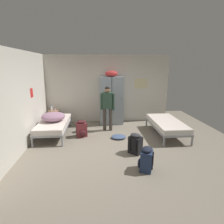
% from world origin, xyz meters
% --- Properties ---
extents(ground_plane, '(7.73, 7.73, 0.00)m').
position_xyz_m(ground_plane, '(0.00, 0.00, 0.00)').
color(ground_plane, gray).
extents(room_backdrop, '(4.95, 4.86, 2.67)m').
position_xyz_m(room_backdrop, '(-1.20, 1.24, 1.33)').
color(room_backdrop, beige).
rests_on(room_backdrop, ground_plane).
extents(locker_bank, '(0.90, 0.55, 2.07)m').
position_xyz_m(locker_bank, '(0.13, 2.12, 0.97)').
color(locker_bank, '#8C99A3').
rests_on(locker_bank, ground_plane).
extents(shelf_unit, '(0.38, 0.30, 0.57)m').
position_xyz_m(shelf_unit, '(-2.11, 2.16, 0.35)').
color(shelf_unit, '#99704C').
rests_on(shelf_unit, ground_plane).
extents(bed_left_rear, '(0.90, 1.90, 0.49)m').
position_xyz_m(bed_left_rear, '(-1.86, 1.01, 0.38)').
color(bed_left_rear, gray).
rests_on(bed_left_rear, ground_plane).
extents(bed_right, '(0.90, 1.90, 0.49)m').
position_xyz_m(bed_right, '(1.86, 0.72, 0.38)').
color(bed_right, gray).
rests_on(bed_right, ground_plane).
extents(bedding_heap, '(0.76, 0.74, 0.28)m').
position_xyz_m(bedding_heap, '(-1.87, 1.02, 0.63)').
color(bedding_heap, gray).
rests_on(bedding_heap, bed_left_rear).
extents(person_traveler, '(0.49, 0.25, 1.56)m').
position_xyz_m(person_traveler, '(-0.07, 1.31, 0.94)').
color(person_traveler, '#3D3833').
rests_on(person_traveler, ground_plane).
extents(water_bottle, '(0.07, 0.07, 0.20)m').
position_xyz_m(water_bottle, '(-2.19, 2.18, 0.66)').
color(water_bottle, white).
rests_on(water_bottle, shelf_unit).
extents(lotion_bottle, '(0.06, 0.06, 0.13)m').
position_xyz_m(lotion_bottle, '(-2.04, 2.12, 0.63)').
color(lotion_bottle, beige).
rests_on(lotion_bottle, shelf_unit).
extents(backpack_navy, '(0.40, 0.39, 0.55)m').
position_xyz_m(backpack_navy, '(0.62, -1.31, 0.26)').
color(backpack_navy, navy).
rests_on(backpack_navy, ground_plane).
extents(backpack_maroon, '(0.38, 0.39, 0.55)m').
position_xyz_m(backpack_maroon, '(-0.95, 0.79, 0.26)').
color(backpack_maroon, maroon).
rests_on(backpack_maroon, ground_plane).
extents(backpack_black, '(0.42, 0.42, 0.55)m').
position_xyz_m(backpack_black, '(0.56, -0.49, 0.26)').
color(backpack_black, black).
rests_on(backpack_black, ground_plane).
extents(clothes_pile_denim, '(0.47, 0.40, 0.10)m').
position_xyz_m(clothes_pile_denim, '(0.24, 0.54, 0.05)').
color(clothes_pile_denim, '#42567A').
rests_on(clothes_pile_denim, ground_plane).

